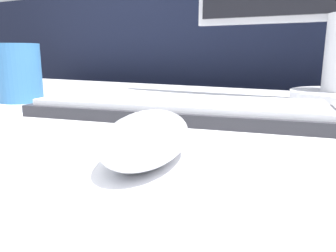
# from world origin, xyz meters

# --- Properties ---
(partition_panel) EXTENTS (5.00, 0.03, 1.03)m
(partition_panel) POSITION_xyz_m (0.00, 0.55, 0.52)
(partition_panel) COLOR black
(partition_panel) RESTS_ON ground_plane
(computer_mouse_near) EXTENTS (0.09, 0.13, 0.04)m
(computer_mouse_near) POSITION_xyz_m (0.01, -0.18, 0.77)
(computer_mouse_near) COLOR white
(computer_mouse_near) RESTS_ON desk
(keyboard) EXTENTS (0.43, 0.20, 0.02)m
(keyboard) POSITION_xyz_m (-0.05, 0.01, 0.76)
(keyboard) COLOR #28282D
(keyboard) RESTS_ON desk
(mug) EXTENTS (0.08, 0.08, 0.10)m
(mug) POSITION_xyz_m (-0.36, 0.01, 0.80)
(mug) COLOR teal
(mug) RESTS_ON desk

